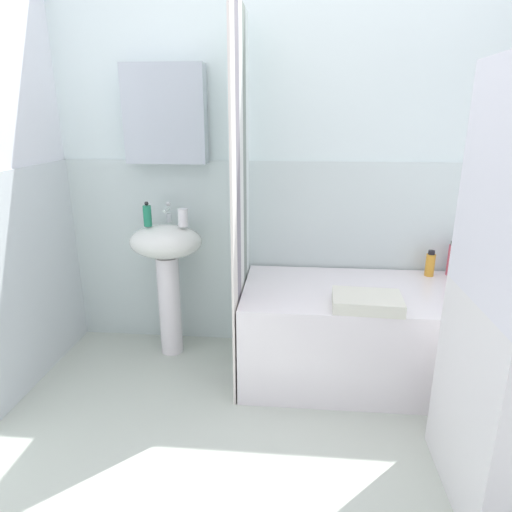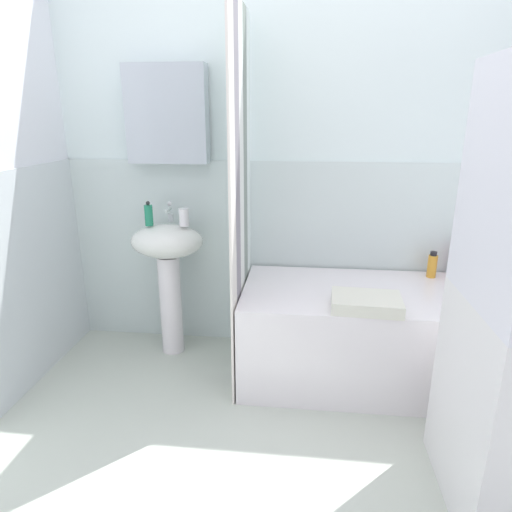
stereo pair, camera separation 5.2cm
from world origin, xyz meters
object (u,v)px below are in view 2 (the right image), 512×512
Objects in this scene: toothbrush_cup at (184,217)px; conditioner_bottle at (454,261)px; soap_dispenser at (149,215)px; sink at (168,260)px; towel_folded at (366,302)px; bathtub at (369,334)px; lotion_bottle at (474,262)px; body_wash_bottle at (432,265)px.

toothbrush_cup reaches higher than conditioner_bottle.
soap_dispenser is 0.21m from toothbrush_cup.
towel_folded is (1.14, -0.41, -0.05)m from sink.
conditioner_bottle is at bearing 4.00° from sink.
sink is at bearing 172.04° from bathtub.
soap_dispenser is at bearing -176.21° from toothbrush_cup.
conditioner_bottle is at bearing 29.95° from bathtub.
sink is 1.27m from bathtub.
lotion_bottle is at bearing 3.94° from sink.
toothbrush_cup is at bearing -5.00° from sink.
toothbrush_cup is at bearing 171.72° from bathtub.
sink reaches higher than lotion_bottle.
body_wash_bottle is (1.68, 0.12, -0.29)m from soap_dispenser.
toothbrush_cup is 1.27m from bathtub.
conditioner_bottle is at bearing 10.56° from body_wash_bottle.
lotion_bottle is 0.88m from towel_folded.
body_wash_bottle is 0.46× the size of towel_folded.
conditioner_bottle is at bearing 42.91° from towel_folded.
sink is 0.30m from toothbrush_cup.
conditioner_bottle is (-0.12, -0.01, 0.00)m from lotion_bottle.
conditioner_bottle reaches higher than body_wash_bottle.
bathtub is 9.05× the size of body_wash_bottle.
soap_dispenser reaches higher than lotion_bottle.
bathtub is at bearing 73.99° from towel_folded.
body_wash_bottle is (1.59, 0.10, -0.00)m from sink.
toothbrush_cup is (0.12, -0.01, 0.28)m from sink.
towel_folded reaches higher than bathtub.
body_wash_bottle reaches higher than towel_folded.
towel_folded is (-0.57, -0.53, -0.07)m from conditioner_bottle.
body_wash_bottle is (-0.13, -0.02, -0.03)m from conditioner_bottle.
lotion_bottle is at bearing 3.13° from conditioner_bottle.
lotion_bottle is 0.25m from body_wash_bottle.
soap_dispenser is 0.72× the size of lotion_bottle.
toothbrush_cup is 0.66× the size of body_wash_bottle.
sink reaches higher than body_wash_bottle.
toothbrush_cup is at bearing -175.88° from body_wash_bottle.
towel_folded is (-0.07, -0.24, 0.30)m from bathtub.
conditioner_bottle is (1.72, 0.12, 0.02)m from sink.
sink is 1.72m from conditioner_bottle.
soap_dispenser is 1.95m from lotion_bottle.
body_wash_bottle is (-0.24, -0.03, -0.02)m from lotion_bottle.
bathtub is 4.19× the size of towel_folded.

